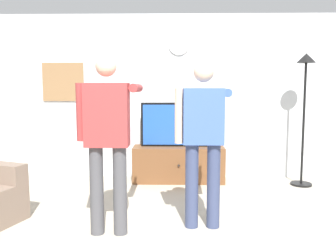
{
  "coord_description": "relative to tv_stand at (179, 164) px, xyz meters",
  "views": [
    {
      "loc": [
        0.15,
        -2.93,
        1.5
      ],
      "look_at": [
        0.06,
        1.2,
        1.05
      ],
      "focal_mm": 37.46,
      "sensor_mm": 36.0,
      "label": 1
    }
  ],
  "objects": [
    {
      "name": "television",
      "position": [
        -0.0,
        0.05,
        0.63
      ],
      "size": [
        1.2,
        0.07,
        0.7
      ],
      "color": "black",
      "rests_on": "tv_stand"
    },
    {
      "name": "person_standing_nearer_lamp",
      "position": [
        -0.74,
        -2.04,
        0.76
      ],
      "size": [
        0.62,
        0.78,
        1.82
      ],
      "color": "#4C4C51",
      "rests_on": "ground_plane"
    },
    {
      "name": "person_standing_nearer_couch",
      "position": [
        0.24,
        -1.85,
        0.73
      ],
      "size": [
        0.6,
        0.78,
        1.77
      ],
      "color": "#384266",
      "rests_on": "ground_plane"
    },
    {
      "name": "framed_picture",
      "position": [
        -1.92,
        0.3,
        1.32
      ],
      "size": [
        0.68,
        0.04,
        0.63
      ],
      "primitive_type": "cube",
      "color": "#997047"
    },
    {
      "name": "floor_lamp",
      "position": [
        1.9,
        -0.18,
        1.16
      ],
      "size": [
        0.32,
        0.32,
        2.01
      ],
      "color": "black",
      "rests_on": "ground_plane"
    },
    {
      "name": "tv_stand",
      "position": [
        0.0,
        0.0,
        0.0
      ],
      "size": [
        1.45,
        0.49,
        0.56
      ],
      "color": "brown",
      "rests_on": "ground_plane"
    },
    {
      "name": "wall_clock",
      "position": [
        -0.0,
        0.29,
        1.92
      ],
      "size": [
        0.33,
        0.03,
        0.33
      ],
      "primitive_type": "cylinder",
      "rotation": [
        1.57,
        0.0,
        0.0
      ],
      "color": "white"
    },
    {
      "name": "back_wall",
      "position": [
        -0.2,
        0.35,
        1.07
      ],
      "size": [
        6.4,
        0.1,
        2.7
      ],
      "primitive_type": "cube",
      "color": "silver",
      "rests_on": "ground_plane"
    }
  ]
}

